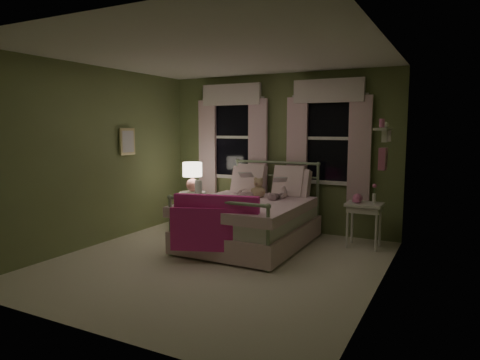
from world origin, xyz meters
The scene contains 18 objects.
room_shell centered at (0.00, 0.00, 1.30)m, with size 4.20×4.20×4.20m.
bed centered at (0.03, 0.98, 0.38)m, with size 1.58×2.04×1.18m.
pink_throw centered at (0.03, -0.05, 0.61)m, with size 1.10×0.45×0.71m.
child_left centered at (-0.25, 1.40, 0.98)m, with size 0.30×0.20×0.83m, color #F7D1DD.
child_right centered at (0.31, 1.40, 0.94)m, with size 0.36×0.28×0.73m, color #F7D1DD.
book_left centered at (-0.25, 1.15, 0.96)m, with size 0.20×0.27×0.03m, color beige.
book_right centered at (0.31, 1.15, 0.92)m, with size 0.20×0.27×0.02m, color beige.
teddy_bear centered at (0.03, 1.24, 0.79)m, with size 0.23×0.19×0.32m.
nightstand_left centered at (-1.22, 1.32, 0.42)m, with size 0.46×0.46×0.65m.
table_lamp centered at (-1.22, 1.32, 0.95)m, with size 0.32×0.32×0.48m.
book_nightstand centered at (-1.12, 1.24, 0.66)m, with size 0.16×0.22×0.02m, color beige.
nightstand_right centered at (1.54, 1.59, 0.55)m, with size 0.50×0.40×0.64m.
pink_toy centered at (1.44, 1.58, 0.71)m, with size 0.14×0.19×0.14m.
bud_vase centered at (1.66, 1.64, 0.79)m, with size 0.06×0.06×0.28m.
window_left centered at (-0.85, 2.03, 1.62)m, with size 1.34×0.13×1.96m.
window_right centered at (0.85, 2.03, 1.62)m, with size 1.34×0.13×1.96m.
wall_shelf centered at (1.90, 0.70, 1.52)m, with size 0.15×0.50×0.60m.
framed_picture centered at (-1.95, 0.60, 1.50)m, with size 0.03×0.32×0.42m.
Camera 1 is at (2.72, -4.56, 1.72)m, focal length 32.00 mm.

